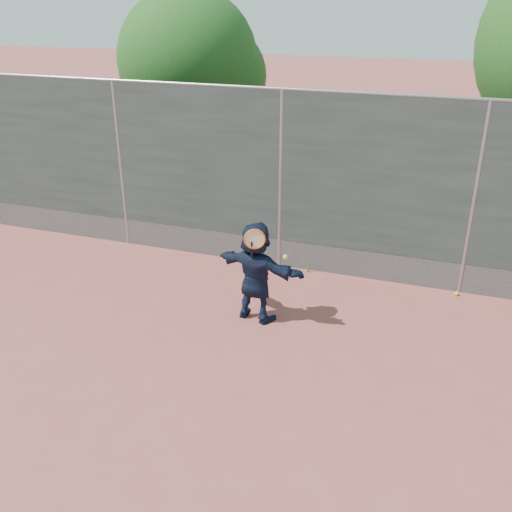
% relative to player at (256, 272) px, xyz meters
% --- Properties ---
extents(ground, '(80.00, 80.00, 0.00)m').
position_rel_player_xyz_m(ground, '(-0.20, -1.68, -0.75)').
color(ground, '#9E4C42').
rests_on(ground, ground).
extents(player, '(1.45, 0.74, 1.49)m').
position_rel_player_xyz_m(player, '(0.00, 0.00, 0.00)').
color(player, '#111B31').
rests_on(player, ground).
extents(ball_ground, '(0.07, 0.07, 0.07)m').
position_rel_player_xyz_m(ball_ground, '(2.77, 1.67, -0.71)').
color(ball_ground, '#BCE132').
rests_on(ball_ground, ground).
extents(fence, '(20.00, 0.06, 3.03)m').
position_rel_player_xyz_m(fence, '(-0.20, 1.82, 0.84)').
color(fence, '#38423D').
rests_on(fence, ground).
extents(swing_action, '(0.60, 0.15, 0.51)m').
position_rel_player_xyz_m(swing_action, '(0.09, -0.20, 0.55)').
color(swing_action, orange).
rests_on(swing_action, ground).
extents(tree_left, '(3.15, 3.00, 4.53)m').
position_rel_player_xyz_m(tree_left, '(-3.05, 4.87, 2.19)').
color(tree_left, '#382314').
rests_on(tree_left, ground).
extents(weed_clump, '(0.68, 0.07, 0.30)m').
position_rel_player_xyz_m(weed_clump, '(0.09, 1.70, -0.61)').
color(weed_clump, '#387226').
rests_on(weed_clump, ground).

